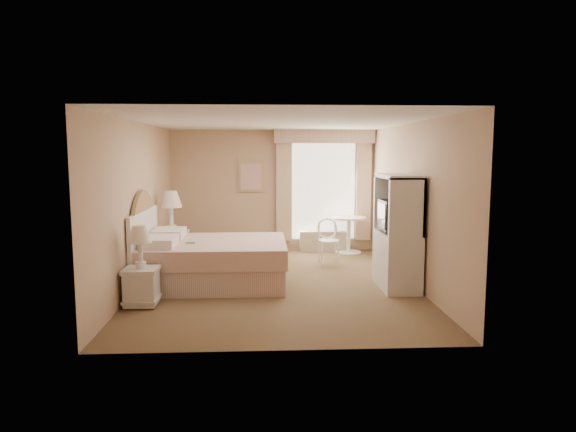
{
  "coord_description": "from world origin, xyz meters",
  "views": [
    {
      "loc": [
        -0.23,
        -7.85,
        2.03
      ],
      "look_at": [
        0.19,
        0.3,
        1.03
      ],
      "focal_mm": 32.0,
      "sensor_mm": 36.0,
      "label": 1
    }
  ],
  "objects": [
    {
      "name": "framed_art",
      "position": [
        -0.45,
        2.71,
        1.55
      ],
      "size": [
        0.52,
        0.04,
        0.62
      ],
      "color": "tan",
      "rests_on": "room"
    },
    {
      "name": "room",
      "position": [
        0.0,
        0.0,
        1.25
      ],
      "size": [
        4.21,
        5.51,
        2.51
      ],
      "color": "brown",
      "rests_on": "ground"
    },
    {
      "name": "bed",
      "position": [
        -1.11,
        0.06,
        0.38
      ],
      "size": [
        2.27,
        1.78,
        1.58
      ],
      "color": "tan",
      "rests_on": "room"
    },
    {
      "name": "cafe_chair",
      "position": [
        1.0,
        1.54,
        0.47
      ],
      "size": [
        0.42,
        0.42,
        0.82
      ],
      "rotation": [
        0.0,
        0.0,
        0.07
      ],
      "color": "white",
      "rests_on": "room"
    },
    {
      "name": "round_table",
      "position": [
        1.53,
        2.4,
        0.5
      ],
      "size": [
        0.7,
        0.7,
        0.74
      ],
      "color": "white",
      "rests_on": "room"
    },
    {
      "name": "nightstand_far",
      "position": [
        -1.84,
        1.27,
        0.51
      ],
      "size": [
        0.56,
        0.56,
        1.35
      ],
      "color": "silver",
      "rests_on": "room"
    },
    {
      "name": "armoire",
      "position": [
        1.81,
        -0.33,
        0.71
      ],
      "size": [
        0.52,
        1.03,
        1.72
      ],
      "color": "silver",
      "rests_on": "room"
    },
    {
      "name": "nightstand_near",
      "position": [
        -1.84,
        -1.09,
        0.4
      ],
      "size": [
        0.44,
        0.44,
        1.07
      ],
      "color": "silver",
      "rests_on": "room"
    },
    {
      "name": "window",
      "position": [
        1.05,
        2.65,
        1.34
      ],
      "size": [
        2.05,
        0.22,
        2.51
      ],
      "color": "white",
      "rests_on": "room"
    }
  ]
}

